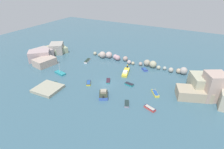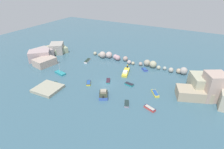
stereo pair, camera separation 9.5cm
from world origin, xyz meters
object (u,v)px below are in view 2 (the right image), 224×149
(moored_boat_4, at_px, (89,83))
(moored_boat_0, at_px, (87,61))
(moored_boat_1, at_px, (53,85))
(moored_boat_6, at_px, (129,84))
(moored_boat_10, at_px, (127,104))
(moored_boat_5, at_px, (145,69))
(moored_boat_3, at_px, (103,95))
(moored_boat_7, at_px, (60,73))
(stone_dock, at_px, (48,89))
(moored_boat_8, at_px, (108,81))
(moored_boat_2, at_px, (150,108))
(moored_boat_9, at_px, (126,72))
(channel_buoy, at_px, (127,65))
(moored_boat_11, at_px, (155,93))

(moored_boat_4, bearing_deg, moored_boat_0, -174.89)
(moored_boat_1, bearing_deg, moored_boat_0, -17.39)
(moored_boat_6, bearing_deg, moored_boat_1, -139.93)
(moored_boat_6, xyz_separation_m, moored_boat_10, (3.49, -9.51, 0.03))
(moored_boat_1, relative_size, moored_boat_5, 1.52)
(moored_boat_3, relative_size, moored_boat_7, 0.97)
(stone_dock, distance_m, moored_boat_0, 22.64)
(moored_boat_1, xyz_separation_m, moored_boat_5, (20.68, 23.83, 0.01))
(moored_boat_7, xyz_separation_m, moored_boat_8, (17.06, 3.27, -0.10))
(moored_boat_5, height_order, moored_boat_7, moored_boat_7)
(moored_boat_2, bearing_deg, moored_boat_9, -26.58)
(moored_boat_6, height_order, moored_boat_7, moored_boat_7)
(stone_dock, relative_size, moored_boat_1, 1.73)
(stone_dock, xyz_separation_m, moored_boat_2, (29.29, 5.58, -0.11))
(moored_boat_0, distance_m, moored_boat_9, 17.61)
(moored_boat_1, height_order, moored_boat_2, moored_boat_2)
(moored_boat_0, xyz_separation_m, moored_boat_6, (21.72, -8.53, -0.06))
(moored_boat_3, relative_size, moored_boat_8, 1.42)
(moored_boat_9, bearing_deg, channel_buoy, -175.85)
(moored_boat_3, height_order, moored_boat_11, moored_boat_3)
(moored_boat_5, xyz_separation_m, moored_boat_8, (-7.45, -13.27, -0.10))
(moored_boat_0, bearing_deg, moored_boat_6, 54.39)
(moored_boat_2, height_order, moored_boat_7, moored_boat_7)
(moored_boat_3, xyz_separation_m, moored_boat_9, (-0.47, 15.67, -0.16))
(moored_boat_0, relative_size, moored_boat_1, 1.05)
(moored_boat_8, bearing_deg, moored_boat_5, 124.02)
(channel_buoy, height_order, moored_boat_8, channel_buoy)
(moored_boat_1, relative_size, moored_boat_9, 0.62)
(moored_boat_1, distance_m, moored_boat_4, 10.71)
(moored_boat_4, xyz_separation_m, moored_boat_9, (7.25, 11.81, 0.21))
(stone_dock, xyz_separation_m, moored_boat_7, (-3.94, 9.56, -0.12))
(stone_dock, bearing_deg, moored_boat_0, 94.58)
(moored_boat_0, distance_m, moored_boat_5, 22.66)
(moored_boat_3, xyz_separation_m, moored_boat_10, (7.25, -0.36, -0.35))
(moored_boat_0, xyz_separation_m, moored_boat_3, (17.96, -17.68, 0.32))
(moored_boat_2, relative_size, moored_boat_4, 1.02)
(stone_dock, relative_size, moored_boat_11, 1.94)
(moored_boat_6, xyz_separation_m, moored_boat_9, (-4.22, 6.52, 0.22))
(stone_dock, distance_m, moored_boat_2, 29.81)
(moored_boat_0, bearing_deg, moored_boat_7, -23.48)
(moored_boat_7, bearing_deg, moored_boat_0, -87.21)
(stone_dock, height_order, moored_boat_5, stone_dock)
(moored_boat_0, bearing_deg, moored_boat_5, 84.84)
(moored_boat_8, xyz_separation_m, moored_boat_11, (15.34, 0.05, 0.08))
(moored_boat_9, bearing_deg, moored_boat_2, 27.43)
(moored_boat_1, bearing_deg, moored_boat_2, -105.79)
(moored_boat_7, xyz_separation_m, moored_boat_10, (27.34, -5.04, -0.03))
(moored_boat_1, bearing_deg, moored_boat_10, -106.74)
(stone_dock, relative_size, moored_boat_9, 1.08)
(moored_boat_8, bearing_deg, moored_boat_10, 24.36)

